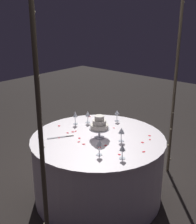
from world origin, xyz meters
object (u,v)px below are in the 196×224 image
Objects in this scene: decorative_arch at (126,73)px; wine_glass_3 at (99,143)px; wine_glass_5 at (88,114)px; wine_glass_0 at (117,113)px; tiered_cake at (99,125)px; wine_glass_2 at (75,115)px; wine_glass_1 at (121,131)px; cake_knife at (62,137)px; wine_glass_4 at (122,149)px; main_table at (98,167)px.

decorative_arch is 14.11× the size of wine_glass_3.
wine_glass_0 is at bearing 139.50° from wine_glass_5.
tiered_cake reaches higher than wine_glass_2.
tiered_cake is 0.25m from wine_glass_1.
wine_glass_2 is at bearing -37.37° from wine_glass_0.
cake_knife is (0.79, -0.15, -0.10)m from wine_glass_0.
decorative_arch is at bearing -147.83° from wine_glass_4.
wine_glass_1 is at bearing -142.09° from wine_glass_4.
tiered_cake is 1.66× the size of wine_glass_1.
wine_glass_2 reaches higher than cake_knife.
tiered_cake is at bearing 132.76° from main_table.
wine_glass_5 reaches higher than wine_glass_4.
wine_glass_1 is at bearing 121.64° from cake_knife.
cake_knife is (0.03, -0.79, -0.10)m from wine_glass_4.
wine_glass_5 is (-0.26, -0.39, 0.48)m from main_table.
wine_glass_2 is at bearing -109.34° from wine_glass_4.
wine_glass_5 is (-0.17, -0.64, -0.00)m from wine_glass_1.
wine_glass_2 is 1.01× the size of wine_glass_3.
wine_glass_4 is (0.31, 0.24, -0.01)m from wine_glass_1.
wine_glass_2 is (0.42, -0.32, 0.01)m from wine_glass_0.
main_table is 0.69m from wine_glass_2.
tiered_cake is 1.52× the size of wine_glass_2.
wine_glass_2 is 0.42m from cake_knife.
wine_glass_5 reaches higher than cake_knife.
wine_glass_3 is 0.60m from cake_knife.
tiered_cake is 0.48m from wine_glass_5.
wine_glass_0 is 0.53m from wine_glass_2.
decorative_arch reaches higher than wine_glass_0.
wine_glass_4 is at bearing 70.66° from wine_glass_2.
main_table is at bearing -113.86° from wine_glass_4.
wine_glass_5 is (-0.14, 0.08, -0.01)m from wine_glass_2.
cake_knife is at bearing -87.54° from wine_glass_4.
wine_glass_5 is at bearing -170.50° from cake_knife.
wine_glass_0 is (-0.53, -0.16, -0.04)m from tiered_cake.
tiered_cake is (-0.01, 0.01, 0.52)m from main_table.
wine_glass_3 reaches higher than main_table.
wine_glass_2 is at bearing -155.99° from cake_knife.
wine_glass_3 is (0.84, 0.43, 0.01)m from wine_glass_0.
main_table is 5.82× the size of tiered_cake.
tiered_cake is at bearing 58.22° from wine_glass_5.
decorative_arch is 13.94× the size of wine_glass_2.
wine_glass_2 is 1.17× the size of wine_glass_4.
wine_glass_4 is (0.22, 0.49, 0.48)m from main_table.
wine_glass_2 is 0.16m from wine_glass_5.
main_table is 0.72m from wine_glass_4.
wine_glass_3 reaches higher than cake_knife.
wine_glass_0 reaches higher than main_table.
wine_glass_5 is at bearing -123.48° from main_table.
wine_glass_4 is at bearing 64.70° from tiered_cake.
tiered_cake reaches higher than wine_glass_3.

